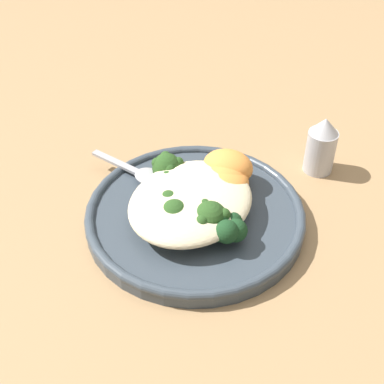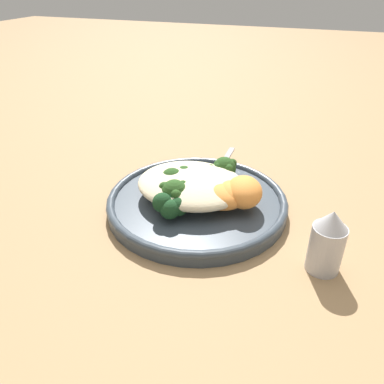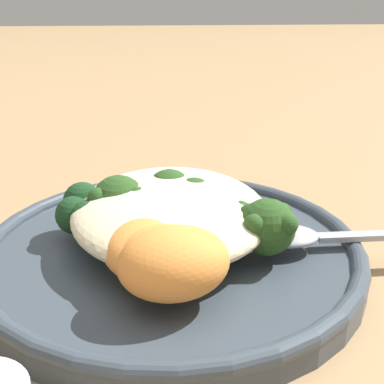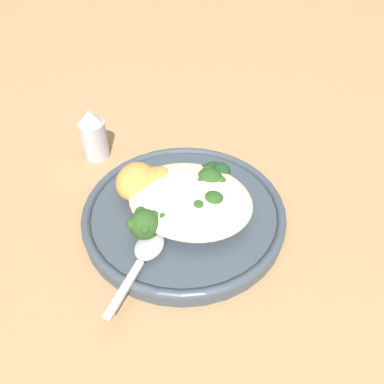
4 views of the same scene
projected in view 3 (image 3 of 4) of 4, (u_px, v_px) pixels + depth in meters
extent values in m
plane|color=#9E7A51|center=(172.00, 280.00, 0.35)|extent=(4.00, 4.00, 0.00)
cylinder|color=#38424C|center=(173.00, 257.00, 0.37)|extent=(0.26, 0.26, 0.02)
torus|color=#38424C|center=(173.00, 247.00, 0.36)|extent=(0.26, 0.26, 0.01)
ellipsoid|color=beige|center=(171.00, 212.00, 0.36)|extent=(0.16, 0.13, 0.03)
ellipsoid|color=#ADC675|center=(210.00, 249.00, 0.33)|extent=(0.03, 0.08, 0.02)
sphere|color=#284C1E|center=(267.00, 227.00, 0.34)|extent=(0.04, 0.04, 0.04)
sphere|color=#284C1E|center=(287.00, 224.00, 0.33)|extent=(0.01, 0.01, 0.01)
sphere|color=#284C1E|center=(280.00, 211.00, 0.34)|extent=(0.01, 0.01, 0.01)
sphere|color=#284C1E|center=(249.00, 212.00, 0.34)|extent=(0.01, 0.01, 0.01)
sphere|color=#284C1E|center=(254.00, 225.00, 0.32)|extent=(0.01, 0.01, 0.01)
ellipsoid|color=#ADC675|center=(198.00, 241.00, 0.34)|extent=(0.05, 0.06, 0.02)
sphere|color=#284C1E|center=(237.00, 221.00, 0.35)|extent=(0.03, 0.03, 0.03)
sphere|color=#284C1E|center=(253.00, 218.00, 0.35)|extent=(0.01, 0.01, 0.01)
sphere|color=#284C1E|center=(235.00, 208.00, 0.36)|extent=(0.01, 0.01, 0.01)
sphere|color=#284C1E|center=(224.00, 218.00, 0.35)|extent=(0.01, 0.01, 0.01)
ellipsoid|color=#ADC675|center=(172.00, 241.00, 0.34)|extent=(0.09, 0.05, 0.01)
sphere|color=#284C1E|center=(194.00, 201.00, 0.38)|extent=(0.03, 0.03, 0.03)
sphere|color=#284C1E|center=(210.00, 196.00, 0.37)|extent=(0.01, 0.01, 0.01)
sphere|color=#284C1E|center=(193.00, 186.00, 0.39)|extent=(0.01, 0.01, 0.01)
sphere|color=#284C1E|center=(178.00, 197.00, 0.37)|extent=(0.01, 0.01, 0.01)
ellipsoid|color=#ADC675|center=(167.00, 229.00, 0.35)|extent=(0.09, 0.03, 0.02)
sphere|color=#284C1E|center=(175.00, 193.00, 0.39)|extent=(0.04, 0.04, 0.04)
sphere|color=#284C1E|center=(194.00, 185.00, 0.39)|extent=(0.01, 0.01, 0.01)
sphere|color=#284C1E|center=(156.00, 186.00, 0.39)|extent=(0.01, 0.01, 0.01)
ellipsoid|color=#ADC675|center=(147.00, 242.00, 0.34)|extent=(0.09, 0.06, 0.02)
sphere|color=#284C1E|center=(119.00, 202.00, 0.37)|extent=(0.04, 0.04, 0.04)
sphere|color=#284C1E|center=(137.00, 197.00, 0.36)|extent=(0.01, 0.01, 0.01)
sphere|color=#284C1E|center=(120.00, 186.00, 0.38)|extent=(0.01, 0.01, 0.01)
sphere|color=#284C1E|center=(98.00, 198.00, 0.36)|extent=(0.01, 0.01, 0.01)
ellipsoid|color=orange|center=(182.00, 263.00, 0.29)|extent=(0.06, 0.07, 0.04)
ellipsoid|color=orange|center=(161.00, 254.00, 0.31)|extent=(0.06, 0.06, 0.03)
ellipsoid|color=orange|center=(148.00, 247.00, 0.32)|extent=(0.07, 0.06, 0.03)
sphere|color=#193D1E|center=(89.00, 219.00, 0.36)|extent=(0.03, 0.03, 0.03)
sphere|color=#193D1E|center=(105.00, 207.00, 0.36)|extent=(0.03, 0.03, 0.03)
sphere|color=#193D1E|center=(101.00, 207.00, 0.38)|extent=(0.03, 0.03, 0.03)
sphere|color=#193D1E|center=(82.00, 201.00, 0.37)|extent=(0.03, 0.03, 0.03)
sphere|color=#193D1E|center=(75.00, 215.00, 0.37)|extent=(0.03, 0.03, 0.03)
cube|color=#A3A3A8|center=(371.00, 236.00, 0.36)|extent=(0.01, 0.07, 0.00)
ellipsoid|color=#A3A3A8|center=(286.00, 236.00, 0.36)|extent=(0.03, 0.04, 0.01)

